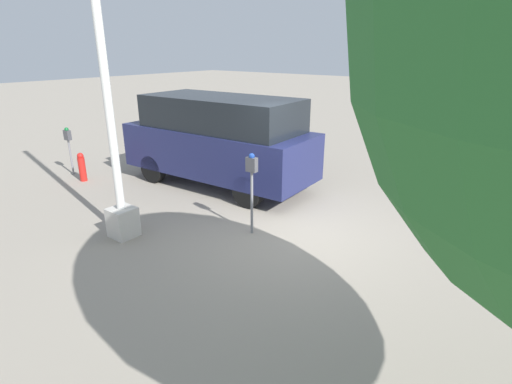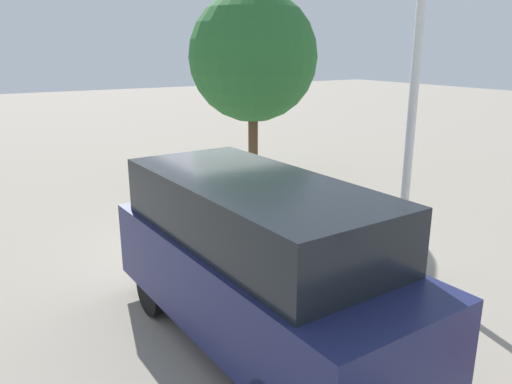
% 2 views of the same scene
% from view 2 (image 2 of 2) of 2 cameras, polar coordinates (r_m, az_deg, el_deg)
% --- Properties ---
extents(ground_plane, '(80.00, 80.00, 0.00)m').
position_cam_2_polar(ground_plane, '(9.56, -2.72, -6.76)').
color(ground_plane, gray).
extents(parking_meter_near, '(0.21, 0.12, 1.54)m').
position_cam_2_polar(parking_meter_near, '(9.03, 1.45, -0.48)').
color(parking_meter_near, gray).
rests_on(parking_meter_near, ground).
extents(lamp_post, '(0.44, 0.44, 6.35)m').
position_cam_2_polar(lamp_post, '(8.49, 16.97, 3.51)').
color(lamp_post, beige).
rests_on(lamp_post, ground).
extents(parked_van, '(4.92, 2.07, 2.20)m').
position_cam_2_polar(parked_van, '(6.28, 0.04, -7.64)').
color(parked_van, navy).
rests_on(parked_van, ground).
extents(street_tree, '(3.54, 3.54, 5.26)m').
position_cam_2_polar(street_tree, '(14.12, -0.35, 15.16)').
color(street_tree, '#513823').
rests_on(street_tree, ground).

